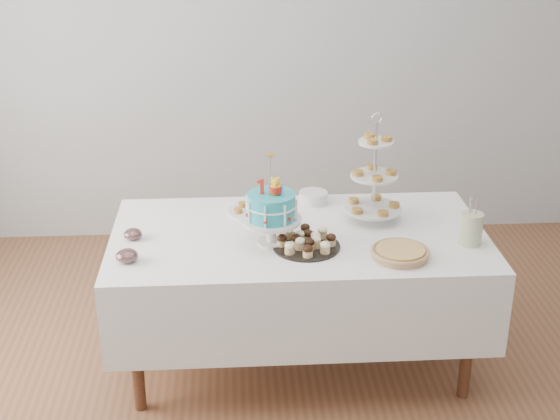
{
  "coord_description": "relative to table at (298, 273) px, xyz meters",
  "views": [
    {
      "loc": [
        -0.33,
        -3.3,
        2.47
      ],
      "look_at": [
        -0.1,
        0.3,
        0.9
      ],
      "focal_mm": 50.0,
      "sensor_mm": 36.0,
      "label": 1
    }
  ],
  "objects": [
    {
      "name": "jam_bowl_b",
      "position": [
        -0.84,
        -0.01,
        0.25
      ],
      "size": [
        0.09,
        0.09,
        0.06
      ],
      "color": "silver",
      "rests_on": "table"
    },
    {
      "name": "jam_bowl_a",
      "position": [
        -0.84,
        -0.26,
        0.26
      ],
      "size": [
        0.11,
        0.11,
        0.06
      ],
      "color": "silver",
      "rests_on": "table"
    },
    {
      "name": "tiered_stand",
      "position": [
        0.4,
        0.15,
        0.47
      ],
      "size": [
        0.3,
        0.3,
        0.59
      ],
      "color": "silver",
      "rests_on": "table"
    },
    {
      "name": "pie",
      "position": [
        0.46,
        -0.3,
        0.25
      ],
      "size": [
        0.28,
        0.28,
        0.04
      ],
      "color": "tan",
      "rests_on": "table"
    },
    {
      "name": "plate_stack",
      "position": [
        0.11,
        0.4,
        0.26
      ],
      "size": [
        0.16,
        0.16,
        0.06
      ],
      "color": "silver",
      "rests_on": "table"
    },
    {
      "name": "cupcake_tray",
      "position": [
        0.02,
        -0.16,
        0.26
      ],
      "size": [
        0.33,
        0.33,
        0.08
      ],
      "color": "black",
      "rests_on": "table"
    },
    {
      "name": "walls",
      "position": [
        0.0,
        -0.3,
        0.81
      ],
      "size": [
        5.04,
        4.04,
        2.7
      ],
      "color": "#ACAFB2",
      "rests_on": "floor"
    },
    {
      "name": "birthday_cake",
      "position": [
        -0.15,
        -0.12,
        0.35
      ],
      "size": [
        0.3,
        0.3,
        0.46
      ],
      "rotation": [
        0.0,
        0.0,
        -0.29
      ],
      "color": "silver",
      "rests_on": "table"
    },
    {
      "name": "table",
      "position": [
        0.0,
        0.0,
        0.0
      ],
      "size": [
        1.92,
        1.02,
        0.77
      ],
      "color": "silver",
      "rests_on": "floor"
    },
    {
      "name": "floor",
      "position": [
        0.0,
        -0.3,
        -0.54
      ],
      "size": [
        5.0,
        5.0,
        0.0
      ],
      "primitive_type": "plane",
      "color": "brown",
      "rests_on": "ground"
    },
    {
      "name": "utensil_pitcher",
      "position": [
        0.84,
        -0.17,
        0.32
      ],
      "size": [
        0.12,
        0.11,
        0.25
      ],
      "rotation": [
        0.0,
        0.0,
        0.19
      ],
      "color": "beige",
      "rests_on": "table"
    },
    {
      "name": "pastry_plate",
      "position": [
        -0.24,
        0.28,
        0.24
      ],
      "size": [
        0.25,
        0.25,
        0.04
      ],
      "color": "silver",
      "rests_on": "table"
    }
  ]
}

